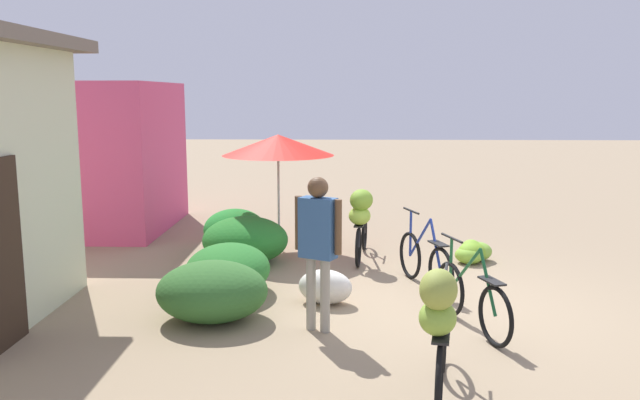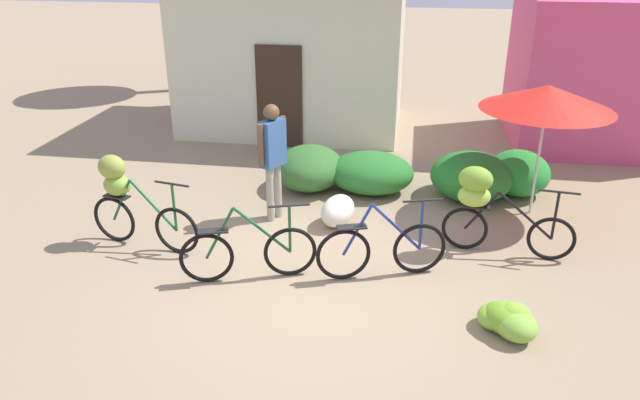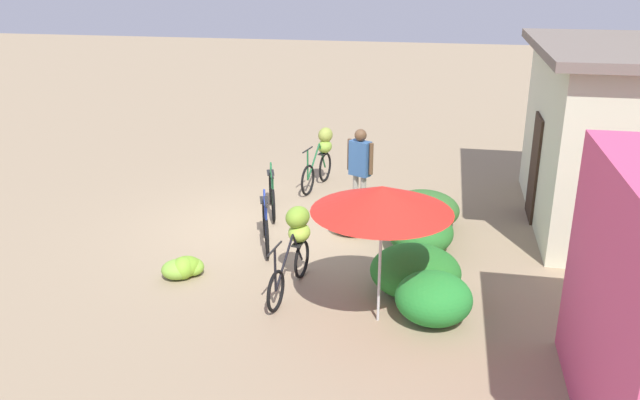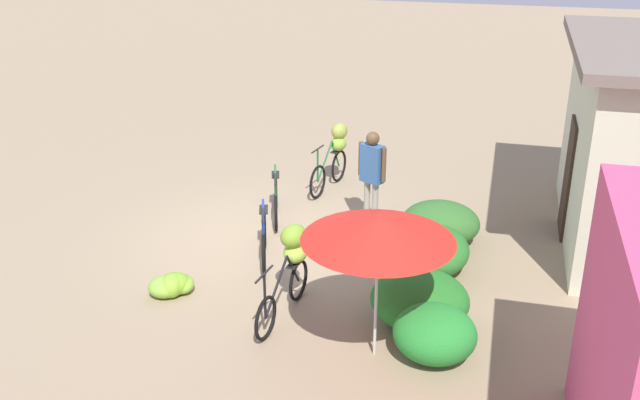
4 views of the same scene
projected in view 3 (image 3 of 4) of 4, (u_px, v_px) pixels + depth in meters
name	position (u px, v px, depth m)	size (l,w,h in m)	color
ground_plane	(267.00, 227.00, 12.18)	(60.00, 60.00, 0.00)	#968163
building_low	(629.00, 137.00, 11.81)	(5.03, 3.64, 3.34)	beige
hedge_bush_front_left	(424.00, 210.00, 12.06)	(1.14, 1.31, 0.70)	#33682B
hedge_bush_front_right	(421.00, 232.00, 11.12)	(1.39, 1.12, 0.66)	#29722A
hedge_bush_mid	(415.00, 271.00, 9.64)	(1.30, 1.35, 0.73)	#257327
hedge_bush_by_door	(434.00, 298.00, 8.88)	(0.99, 1.06, 0.72)	#258831
market_umbrella	(382.00, 199.00, 8.41)	(1.88, 1.88, 1.98)	beige
bicycle_leftmost	(322.00, 153.00, 14.25)	(1.63, 0.49, 1.26)	black
bicycle_near_pile	(272.00, 195.00, 12.80)	(1.61, 0.56, 0.99)	black
bicycle_center_loaded	(266.00, 226.00, 11.27)	(1.58, 0.56, 1.01)	black
bicycle_by_shop	(296.00, 239.00, 9.82)	(1.70, 0.45, 1.20)	black
banana_pile_on_ground	(184.00, 268.00, 10.22)	(0.76, 0.77, 0.35)	#81B836
produce_sack	(348.00, 224.00, 11.75)	(0.70, 0.44, 0.44)	silver
person_vendor	(360.00, 164.00, 12.32)	(0.36, 0.53, 1.75)	gray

